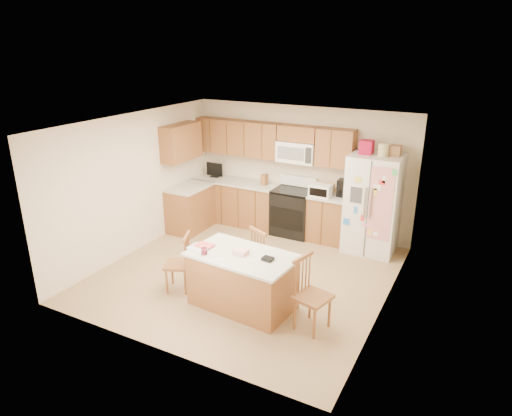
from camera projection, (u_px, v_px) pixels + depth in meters
The scene contains 9 objects.
ground at pixel (246, 273), 7.61m from camera, with size 4.50×4.50×0.00m, color #85674A.
room_shell at pixel (246, 191), 7.11m from camera, with size 4.60×4.60×2.52m.
cabinetry at pixel (246, 185), 9.21m from camera, with size 3.36×1.56×2.15m.
stove at pixel (293, 211), 9.05m from camera, with size 0.76×0.65×1.13m.
refrigerator at pixel (373, 203), 8.16m from camera, with size 0.90×0.79×2.04m.
island at pixel (243, 280), 6.55m from camera, with size 1.60×1.01×0.92m.
windsor_chair_left at pixel (179, 264), 6.98m from camera, with size 0.50×0.51×0.92m.
windsor_chair_back at pixel (265, 258), 7.13m from camera, with size 0.55×0.54×0.97m.
windsor_chair_right at pixel (311, 296), 6.01m from camera, with size 0.51×0.53×1.02m.
Camera 1 is at (3.30, -5.91, 3.64)m, focal length 32.00 mm.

